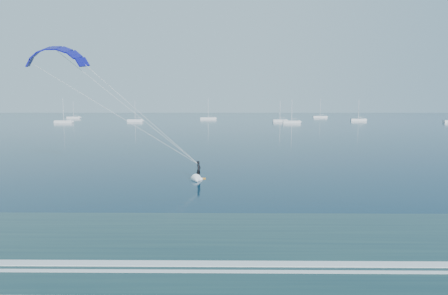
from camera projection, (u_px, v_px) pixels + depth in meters
name	position (u px, v px, depth m)	size (l,w,h in m)	color
kitesurfer_rig	(130.00, 109.00, 40.06)	(17.83, 6.80, 14.56)	orange
sailboat_0	(64.00, 122.00, 184.62)	(8.23, 2.40, 11.26)	silver
sailboat_1	(135.00, 120.00, 198.79)	(7.56, 2.40, 10.54)	silver
sailboat_2	(208.00, 118.00, 232.01)	(8.98, 2.40, 12.07)	silver
sailboat_3	(280.00, 121.00, 196.68)	(7.15, 2.40, 10.14)	silver
sailboat_4	(320.00, 117.00, 266.38)	(9.23, 2.40, 12.48)	silver
sailboat_5	(358.00, 120.00, 209.05)	(8.00, 2.40, 11.02)	silver
sailboat_7	(292.00, 122.00, 182.26)	(7.87, 2.40, 10.86)	silver
sailboat_8	(74.00, 117.00, 249.11)	(8.21, 2.40, 10.40)	silver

